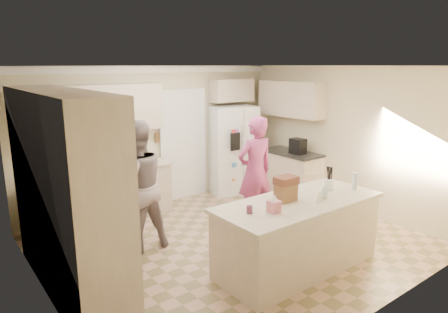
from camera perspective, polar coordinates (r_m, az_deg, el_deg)
floor at (r=6.16m, az=1.27°, el=-12.21°), size 5.20×4.60×0.02m
ceiling at (r=5.58m, az=1.41°, el=12.94°), size 5.20×4.60×0.02m
wall_back at (r=7.63m, az=-9.60°, el=2.89°), size 5.20×0.02×2.60m
wall_front at (r=4.25m, az=21.32°, el=-5.93°), size 5.20×0.02×2.60m
wall_left at (r=4.62m, az=-24.87°, el=-4.76°), size 0.02×4.60×2.60m
wall_right at (r=7.61m, az=16.86°, el=2.48°), size 0.02×4.60×2.60m
crown_back at (r=7.47m, az=-9.78°, el=12.16°), size 5.20×0.08×0.12m
pantry_bank at (r=4.91m, az=-21.74°, el=-4.99°), size 0.60×2.60×2.35m
back_base_cab at (r=7.11m, az=-16.39°, el=-5.38°), size 2.20×0.60×0.88m
back_countertop at (r=6.97m, az=-16.60°, el=-1.80°), size 2.24×0.63×0.04m
back_upper_cab at (r=6.92m, az=-17.54°, el=6.47°), size 2.20×0.35×0.80m
doorway_opening at (r=7.92m, az=-5.92°, el=1.53°), size 0.90×0.06×2.10m
doorway_casing at (r=7.89m, az=-5.79°, el=1.49°), size 1.02×0.03×2.22m
wall_frame_upper at (r=7.57m, az=-9.40°, el=4.73°), size 0.15×0.02×0.20m
wall_frame_lower at (r=7.61m, az=-9.32°, el=2.72°), size 0.15×0.02×0.20m
refrigerator at (r=8.25m, az=1.21°, el=0.99°), size 1.06×0.92×1.80m
fridge_seam at (r=7.98m, az=2.80°, el=0.57°), size 0.02×0.02×1.78m
fridge_dispenser at (r=7.79m, az=1.63°, el=2.14°), size 0.22×0.03×0.35m
fridge_handle_l at (r=7.91m, az=2.61°, el=1.57°), size 0.02×0.02×0.85m
fridge_handle_r at (r=7.97m, az=3.16°, el=1.65°), size 0.02×0.02×0.85m
over_fridge_cab at (r=8.28m, az=1.06°, el=9.43°), size 0.95×0.35×0.45m
right_base_cab at (r=8.18m, az=9.52°, el=-2.61°), size 0.60×1.20×0.88m
right_countertop at (r=8.06m, az=9.59°, el=0.53°), size 0.63×1.24×0.04m
right_upper_cab at (r=8.14m, az=9.49°, el=8.13°), size 0.35×1.50×0.70m
coffee_maker at (r=7.87m, az=10.50°, el=1.45°), size 0.22×0.28×0.30m
island_base at (r=5.38m, az=10.50°, el=-11.09°), size 2.20×0.90×0.88m
island_top at (r=5.21m, az=10.70°, el=-6.46°), size 2.28×0.96×0.05m
utensil_crock at (r=5.69m, az=14.77°, el=-3.94°), size 0.13×0.13×0.15m
tissue_box at (r=4.73m, az=7.16°, el=-7.12°), size 0.13×0.13×0.14m
tissue_plume at (r=4.70m, az=7.20°, el=-5.85°), size 0.08×0.08×0.08m
dollhouse_body at (r=5.12m, az=8.81°, el=-5.12°), size 0.26×0.18×0.22m
dollhouse_roof at (r=5.08m, az=8.87°, el=-3.40°), size 0.28×0.20×0.10m
jam_jar at (r=4.69m, az=3.65°, el=-7.58°), size 0.07×0.07×0.09m
greeting_card_a at (r=5.16m, az=13.53°, el=-5.54°), size 0.12×0.06×0.16m
greeting_card_b at (r=5.31m, az=14.14°, el=-5.08°), size 0.12×0.05×0.16m
water_bottle at (r=5.80m, az=18.18°, el=-3.38°), size 0.07×0.07×0.24m
shaker_salt at (r=5.93m, az=14.48°, el=-3.55°), size 0.05×0.05×0.09m
shaker_pepper at (r=5.98m, az=14.89°, el=-3.42°), size 0.05×0.05×0.09m
teen_boy at (r=5.76m, az=-12.47°, el=-4.22°), size 0.92×0.72×1.88m
teen_girl at (r=6.52m, az=4.45°, el=-2.18°), size 0.70×0.50×1.82m
fridge_magnets at (r=7.98m, az=2.84°, el=0.56°), size 0.76×0.02×1.44m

